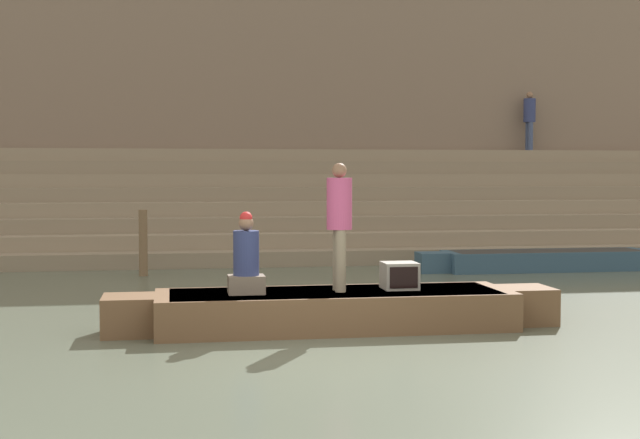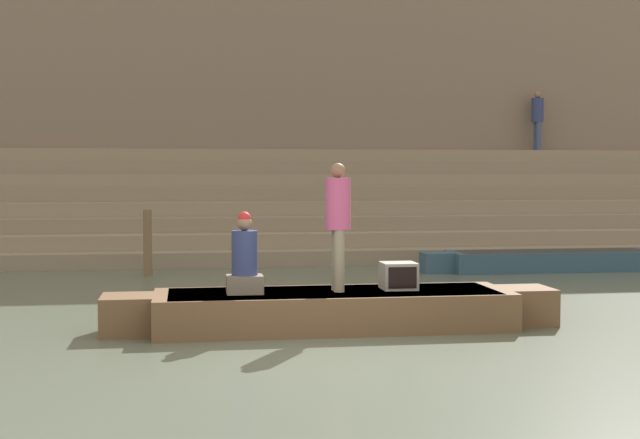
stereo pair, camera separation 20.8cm
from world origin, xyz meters
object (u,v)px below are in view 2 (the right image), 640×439
Objects in this scene: person_rowing at (245,261)px; person_on_steps at (537,117)px; tv_set at (399,276)px; person_standing at (338,217)px; rowboat_main at (333,309)px; moored_boat_shore at (553,260)px; mooring_post at (148,243)px.

person_rowing is 16.31m from person_on_steps.
person_on_steps is at bearing 55.03° from tv_set.
person_standing is 1.18m from tv_set.
person_standing reaches higher than rowboat_main.
person_rowing is 0.63× the size of person_on_steps.
person_rowing is at bearing 177.59° from tv_set.
rowboat_main is 1.36m from person_rowing.
moored_boat_shore is at bearing -96.37° from person_on_steps.
tv_set is 7.90m from moored_boat_shore.
moored_boat_shore is at bearing 56.19° from person_rowing.
tv_set is at bearing 11.49° from person_standing.
moored_boat_shore is (5.80, 6.27, -0.04)m from rowboat_main.
person_standing is 7.21m from mooring_post.
mooring_post reaches higher than tv_set.
person_on_steps is at bearing 68.45° from person_rowing.
person_rowing reaches higher than rowboat_main.
rowboat_main is at bearing 179.51° from tv_set.
mooring_post is (-2.78, 6.61, -0.82)m from person_standing.
moored_boat_shore is 3.37× the size of person_on_steps.
moored_boat_shore is at bearing 49.11° from rowboat_main.
person_rowing is (-1.25, -0.05, -0.56)m from person_standing.
tv_set is at bearing 7.03° from rowboat_main.
mooring_post is (-2.72, 6.62, 0.40)m from rowboat_main.
person_on_steps is at bearing 74.96° from moored_boat_shore.
person_rowing is (-1.19, -0.04, 0.67)m from rowboat_main.
mooring_post is at bearing 119.80° from person_standing.
person_on_steps is (8.12, 13.01, 2.22)m from person_standing.
rowboat_main is 1.23m from person_standing.
tv_set is 15.15m from person_on_steps.
rowboat_main is at bearing -109.06° from person_on_steps.
rowboat_main is 7.17m from mooring_post.
tv_set reaches higher than rowboat_main.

